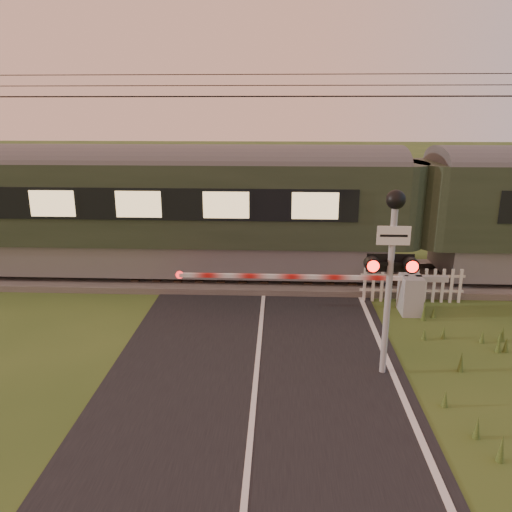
# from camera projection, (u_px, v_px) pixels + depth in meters

# --- Properties ---
(ground) EXTENTS (160.00, 160.00, 0.00)m
(ground) POSITION_uv_depth(u_px,v_px,m) (255.00, 385.00, 9.64)
(ground) COLOR #2F491C
(ground) RESTS_ON ground
(road) EXTENTS (6.00, 140.00, 0.03)m
(road) POSITION_uv_depth(u_px,v_px,m) (256.00, 391.00, 9.41)
(road) COLOR black
(road) RESTS_ON ground
(track_bed) EXTENTS (140.00, 3.40, 0.39)m
(track_bed) POSITION_uv_depth(u_px,v_px,m) (265.00, 276.00, 15.85)
(track_bed) COLOR #47423D
(track_bed) RESTS_ON ground
(overhead_wires) EXTENTS (120.00, 0.62, 0.62)m
(overhead_wires) POSITION_uv_depth(u_px,v_px,m) (266.00, 88.00, 14.27)
(overhead_wires) COLOR black
(overhead_wires) RESTS_ON ground
(train) EXTENTS (40.96, 2.82, 3.81)m
(train) POSITION_uv_depth(u_px,v_px,m) (414.00, 211.00, 15.05)
(train) COLOR slate
(train) RESTS_ON ground
(boom_gate) EXTENTS (7.08, 0.78, 1.04)m
(boom_gate) POSITION_uv_depth(u_px,v_px,m) (396.00, 291.00, 13.00)
(boom_gate) COLOR gray
(boom_gate) RESTS_ON ground
(crossing_signal) EXTENTS (0.95, 0.37, 3.72)m
(crossing_signal) POSITION_uv_depth(u_px,v_px,m) (392.00, 251.00, 9.40)
(crossing_signal) COLOR gray
(crossing_signal) RESTS_ON ground
(picket_fence) EXTENTS (2.84, 0.08, 0.97)m
(picket_fence) POSITION_uv_depth(u_px,v_px,m) (412.00, 285.00, 13.73)
(picket_fence) COLOR silver
(picket_fence) RESTS_ON ground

